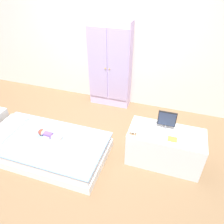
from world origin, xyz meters
name	(u,v)px	position (x,y,z in m)	size (l,w,h in m)	color
ground_plane	(82,148)	(0.00, 0.00, -0.01)	(10.00, 10.00, 0.02)	brown
back_wall	(112,34)	(0.00, 1.57, 1.35)	(6.40, 0.05, 2.70)	silver
bed	(47,147)	(-0.44, -0.27, 0.13)	(1.79, 0.95, 0.27)	white
pillow	(6,129)	(-1.14, -0.27, 0.30)	(0.32, 0.69, 0.06)	white
doll	(46,134)	(-0.48, -0.18, 0.31)	(0.39, 0.14, 0.10)	#6B4CB2
wardrobe	(110,66)	(0.01, 1.40, 0.82)	(0.79, 0.29, 1.64)	silver
tv_stand	(164,147)	(1.25, 0.13, 0.27)	(1.02, 0.49, 0.54)	silver
tv_monitor	(167,120)	(1.21, 0.21, 0.69)	(0.24, 0.10, 0.27)	#99999E
rocking_horse_toy	(134,131)	(0.82, -0.04, 0.59)	(0.10, 0.04, 0.12)	#8E6642
book_yellow	(172,139)	(1.32, 0.02, 0.54)	(0.12, 0.09, 0.01)	gold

